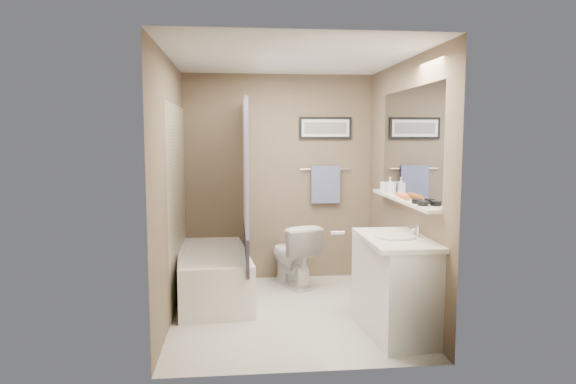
{
  "coord_description": "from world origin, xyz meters",
  "views": [
    {
      "loc": [
        -0.5,
        -4.74,
        1.69
      ],
      "look_at": [
        0.0,
        0.15,
        1.15
      ],
      "focal_mm": 32.0,
      "sensor_mm": 36.0,
      "label": 1
    }
  ],
  "objects": [
    {
      "name": "curtain_lower",
      "position": [
        -0.4,
        0.5,
        0.58
      ],
      "size": [
        0.03,
        1.45,
        0.36
      ],
      "primitive_type": "cube",
      "color": "#262545",
      "rests_on": "curtain_rod"
    },
    {
      "name": "wall_right",
      "position": [
        1.08,
        0.0,
        1.2
      ],
      "size": [
        0.04,
        2.5,
        2.4
      ],
      "primitive_type": "cube",
      "color": "brown",
      "rests_on": "ground"
    },
    {
      "name": "faucet_knob",
      "position": [
        1.03,
        -0.51,
        0.87
      ],
      "size": [
        0.05,
        0.05,
        0.05
      ],
      "primitive_type": "sphere",
      "color": "silver",
      "rests_on": "countertop"
    },
    {
      "name": "sink_basin",
      "position": [
        0.83,
        -0.61,
        0.85
      ],
      "size": [
        0.34,
        0.34,
        0.01
      ],
      "primitive_type": "cylinder",
      "color": "silver",
      "rests_on": "countertop"
    },
    {
      "name": "art_frame",
      "position": [
        0.55,
        1.23,
        1.78
      ],
      "size": [
        0.62,
        0.02,
        0.26
      ],
      "primitive_type": "cube",
      "color": "black",
      "rests_on": "wall_back"
    },
    {
      "name": "candle_bowl_far",
      "position": [
        1.04,
        -0.55,
        1.14
      ],
      "size": [
        0.09,
        0.09,
        0.04
      ],
      "primitive_type": "cylinder",
      "color": "black",
      "rests_on": "shelf"
    },
    {
      "name": "bathtub",
      "position": [
        -0.75,
        0.53,
        0.25
      ],
      "size": [
        0.84,
        1.56,
        0.5
      ],
      "primitive_type": "cube",
      "rotation": [
        0.0,
        0.0,
        0.1
      ],
      "color": "white",
      "rests_on": "ground"
    },
    {
      "name": "wall_back",
      "position": [
        0.0,
        1.23,
        1.2
      ],
      "size": [
        2.2,
        0.04,
        2.4
      ],
      "primitive_type": "cube",
      "color": "brown",
      "rests_on": "ground"
    },
    {
      "name": "ground",
      "position": [
        0.0,
        0.0,
        0.0
      ],
      "size": [
        2.5,
        2.5,
        0.0
      ],
      "primitive_type": "plane",
      "color": "silver",
      "rests_on": "ground"
    },
    {
      "name": "ceiling",
      "position": [
        0.0,
        0.0,
        2.38
      ],
      "size": [
        2.2,
        2.5,
        0.04
      ],
      "primitive_type": "cube",
      "color": "silver",
      "rests_on": "wall_back"
    },
    {
      "name": "towel",
      "position": [
        0.55,
        1.2,
        1.12
      ],
      "size": [
        0.34,
        0.05,
        0.44
      ],
      "primitive_type": "cube",
      "color": "#828CBD",
      "rests_on": "towel_bar"
    },
    {
      "name": "curtain_rod",
      "position": [
        -0.4,
        0.5,
        2.05
      ],
      "size": [
        0.02,
        1.55,
        0.02
      ],
      "primitive_type": "cylinder",
      "rotation": [
        1.57,
        0.0,
        0.0
      ],
      "color": "silver",
      "rests_on": "wall_left"
    },
    {
      "name": "towel_bar",
      "position": [
        0.55,
        1.22,
        1.3
      ],
      "size": [
        0.6,
        0.02,
        0.02
      ],
      "primitive_type": "cylinder",
      "rotation": [
        0.0,
        1.57,
        0.0
      ],
      "color": "silver",
      "rests_on": "wall_back"
    },
    {
      "name": "soap_bottle",
      "position": [
        1.04,
        0.23,
        1.2
      ],
      "size": [
        0.07,
        0.08,
        0.16
      ],
      "primitive_type": "imported",
      "rotation": [
        0.0,
        0.0,
        -0.01
      ],
      "color": "#999999",
      "rests_on": "shelf"
    },
    {
      "name": "glass_jar",
      "position": [
        1.04,
        0.45,
        1.17
      ],
      "size": [
        0.08,
        0.08,
        0.1
      ],
      "primitive_type": "cylinder",
      "color": "silver",
      "rests_on": "shelf"
    },
    {
      "name": "tile_surround",
      "position": [
        -1.09,
        0.5,
        1.0
      ],
      "size": [
        0.02,
        1.55,
        2.0
      ],
      "primitive_type": "cube",
      "color": "#BBAD8D",
      "rests_on": "wall_left"
    },
    {
      "name": "hair_brush_front",
      "position": [
        1.04,
        -0.24,
        1.14
      ],
      "size": [
        0.07,
        0.22,
        0.04
      ],
      "primitive_type": "cylinder",
      "rotation": [
        1.57,
        0.0,
        -0.12
      ],
      "color": "#C2621B",
      "rests_on": "shelf"
    },
    {
      "name": "curtain_upper",
      "position": [
        -0.4,
        0.5,
        1.4
      ],
      "size": [
        0.03,
        1.45,
        1.28
      ],
      "primitive_type": "cube",
      "color": "white",
      "rests_on": "curtain_rod"
    },
    {
      "name": "tub_rim",
      "position": [
        -0.75,
        0.53,
        0.5
      ],
      "size": [
        0.56,
        1.36,
        0.02
      ],
      "primitive_type": "cube",
      "color": "white",
      "rests_on": "bathtub"
    },
    {
      "name": "shelf",
      "position": [
        1.04,
        -0.15,
        1.1
      ],
      "size": [
        0.12,
        1.6,
        0.03
      ],
      "primitive_type": "cube",
      "color": "silver",
      "rests_on": "wall_right"
    },
    {
      "name": "wall_left",
      "position": [
        -1.08,
        0.0,
        1.2
      ],
      "size": [
        0.04,
        2.5,
        2.4
      ],
      "primitive_type": "cube",
      "color": "brown",
      "rests_on": "ground"
    },
    {
      "name": "vanity",
      "position": [
        0.85,
        -0.61,
        0.4
      ],
      "size": [
        0.58,
        0.94,
        0.8
      ],
      "primitive_type": "cube",
      "rotation": [
        0.0,
        0.0,
        0.09
      ],
      "color": "silver",
      "rests_on": "ground"
    },
    {
      "name": "art_image",
      "position": [
        0.55,
        1.22,
        1.78
      ],
      "size": [
        0.5,
        0.0,
        0.13
      ],
      "primitive_type": "cube",
      "color": "#595959",
      "rests_on": "art_mat"
    },
    {
      "name": "pink_comb",
      "position": [
        1.04,
        -0.02,
        1.12
      ],
      "size": [
        0.03,
        0.16,
        0.01
      ],
      "primitive_type": "cube",
      "rotation": [
        0.0,
        0.0,
        -0.0
      ],
      "color": "pink",
      "rests_on": "shelf"
    },
    {
      "name": "art_mat",
      "position": [
        0.55,
        1.22,
        1.78
      ],
      "size": [
        0.56,
        0.0,
        0.2
      ],
      "primitive_type": "cube",
      "color": "white",
      "rests_on": "art_frame"
    },
    {
      "name": "candle_bowl_near",
      "position": [
        1.04,
        -0.69,
        1.14
      ],
      "size": [
        0.09,
        0.09,
        0.04
      ],
      "primitive_type": "cylinder",
      "color": "black",
      "rests_on": "shelf"
    },
    {
      "name": "wall_front",
      "position": [
        0.0,
        -1.23,
        1.2
      ],
      "size": [
        2.2,
        0.04,
        2.4
      ],
      "primitive_type": "cube",
      "color": "brown",
      "rests_on": "ground"
    },
    {
      "name": "countertop",
      "position": [
        0.84,
        -0.61,
        0.82
      ],
      "size": [
        0.54,
        0.96,
        0.04
      ],
      "primitive_type": "cube",
      "color": "silver",
      "rests_on": "vanity"
    },
    {
      "name": "door_handle",
      "position": [
        0.22,
        -1.19,
        1.0
      ],
      "size": [
        0.1,
        0.02,
        0.02
      ],
      "primitive_type": "cylinder",
      "rotation": [
        0.0,
        1.57,
        0.0
      ],
      "color": "silver",
      "rests_on": "door"
    },
    {
      "name": "hair_brush_back",
      "position": [
        1.04,
        -0.14,
        1.14
      ],
      "size": [
        0.04,
        0.22,
        0.04
      ],
      "primitive_type": "cylinder",
      "rotation": [
        1.57,
        0.0,
        -0.0
      ],
      "color": "#DF561F",
      "rests_on": "shelf"
    },
    {
      "name": "door",
      "position": [
        0.55,
        -1.24,
        1.0
      ],
      "size": [
        0.8,
        0.02,
        2.0
      ],
      "primitive_type": "cube",
      "color": "silver",
      "rests_on": "wall_front"
    },
    {
      "name": "toilet",
      "position": [
        0.13,
        0.91,
        0.36
      ],
      "size": [
        0.62,
        0.8,
        0.71
      ],
      "primitive_type": "imported",
      "rotation": [
        0.0,
        0.0,
        3.5
      ],
      "color": "white",
      "rests_on": "ground"
    },
    {
      "name": "faucet_spout",
      "position": [
        1.03,
        -0.61,
        0.89
      ],
      "size": [
        0.02,
        0.02,
        0.1
      ],
      "primitive_type": "cylinder",
      "color": "silver",
      "rests_on": "countertop"
    },
    {
      "name": "mirror",
      "position": [
        1.09,
        -0.15,
        1.62
      ],
      "size": [
        0.02,
        1.6,
        1.0
      ],
      "primitive_type": "cube",
      "color": "silver",
      "rests_on": "wall_right"
    }
  ]
}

